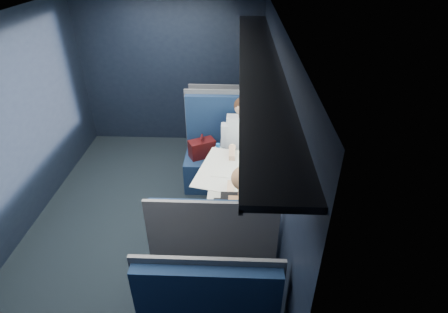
{
  "coord_description": "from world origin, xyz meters",
  "views": [
    {
      "loc": [
        1.02,
        -3.15,
        2.92
      ],
      "look_at": [
        0.9,
        0.0,
        0.95
      ],
      "focal_mm": 28.0,
      "sensor_mm": 36.0,
      "label": 1
    }
  ],
  "objects_px": {
    "laptop": "(252,166)",
    "seat_bay_far": "(215,255)",
    "table": "(236,179)",
    "man": "(242,143)",
    "seat_row_front": "(225,125)",
    "seat_bay_near": "(222,155)",
    "bottle_small": "(262,152)",
    "cup": "(256,155)",
    "woman": "(243,218)"
  },
  "relations": [
    {
      "from": "bottle_small",
      "to": "seat_bay_near",
      "type": "bearing_deg",
      "value": 130.83
    },
    {
      "from": "seat_bay_near",
      "to": "bottle_small",
      "type": "relative_size",
      "value": 5.79
    },
    {
      "from": "seat_bay_near",
      "to": "cup",
      "type": "xyz_separation_m",
      "value": [
        0.42,
        -0.55,
        0.36
      ]
    },
    {
      "from": "man",
      "to": "cup",
      "type": "distance_m",
      "value": 0.42
    },
    {
      "from": "seat_row_front",
      "to": "cup",
      "type": "distance_m",
      "value": 1.58
    },
    {
      "from": "seat_row_front",
      "to": "table",
      "type": "bearing_deg",
      "value": -84.2
    },
    {
      "from": "seat_bay_far",
      "to": "bottle_small",
      "type": "xyz_separation_m",
      "value": [
        0.48,
        1.18,
        0.42
      ]
    },
    {
      "from": "seat_bay_far",
      "to": "man",
      "type": "relative_size",
      "value": 0.95
    },
    {
      "from": "table",
      "to": "seat_bay_far",
      "type": "xyz_separation_m",
      "value": [
        -0.18,
        -0.87,
        -0.25
      ]
    },
    {
      "from": "table",
      "to": "woman",
      "type": "relative_size",
      "value": 0.76
    },
    {
      "from": "seat_row_front",
      "to": "man",
      "type": "height_order",
      "value": "man"
    },
    {
      "from": "man",
      "to": "bottle_small",
      "type": "relative_size",
      "value": 6.07
    },
    {
      "from": "seat_bay_far",
      "to": "man",
      "type": "height_order",
      "value": "man"
    },
    {
      "from": "seat_bay_near",
      "to": "seat_row_front",
      "type": "xyz_separation_m",
      "value": [
        0.01,
        0.93,
        -0.01
      ]
    },
    {
      "from": "table",
      "to": "laptop",
      "type": "distance_m",
      "value": 0.23
    },
    {
      "from": "bottle_small",
      "to": "table",
      "type": "bearing_deg",
      "value": -134.62
    },
    {
      "from": "cup",
      "to": "woman",
      "type": "bearing_deg",
      "value": -98.76
    },
    {
      "from": "seat_bay_near",
      "to": "table",
      "type": "bearing_deg",
      "value": -77.44
    },
    {
      "from": "table",
      "to": "seat_row_front",
      "type": "relative_size",
      "value": 0.86
    },
    {
      "from": "man",
      "to": "woman",
      "type": "relative_size",
      "value": 1.0
    },
    {
      "from": "bottle_small",
      "to": "cup",
      "type": "relative_size",
      "value": 2.63
    },
    {
      "from": "table",
      "to": "cup",
      "type": "bearing_deg",
      "value": 54.55
    },
    {
      "from": "seat_bay_near",
      "to": "laptop",
      "type": "height_order",
      "value": "seat_bay_near"
    },
    {
      "from": "laptop",
      "to": "seat_bay_far",
      "type": "bearing_deg",
      "value": -111.03
    },
    {
      "from": "cup",
      "to": "seat_bay_near",
      "type": "bearing_deg",
      "value": 127.12
    },
    {
      "from": "table",
      "to": "man",
      "type": "xyz_separation_m",
      "value": [
        0.07,
        0.7,
        0.06
      ]
    },
    {
      "from": "table",
      "to": "man",
      "type": "relative_size",
      "value": 0.76
    },
    {
      "from": "man",
      "to": "cup",
      "type": "relative_size",
      "value": 15.99
    },
    {
      "from": "seat_bay_near",
      "to": "laptop",
      "type": "bearing_deg",
      "value": -65.64
    },
    {
      "from": "seat_bay_near",
      "to": "bottle_small",
      "type": "distance_m",
      "value": 0.86
    },
    {
      "from": "seat_bay_far",
      "to": "woman",
      "type": "distance_m",
      "value": 0.43
    },
    {
      "from": "seat_bay_near",
      "to": "man",
      "type": "relative_size",
      "value": 0.95
    },
    {
      "from": "man",
      "to": "laptop",
      "type": "xyz_separation_m",
      "value": [
        0.11,
        -0.64,
        0.08
      ]
    },
    {
      "from": "woman",
      "to": "cup",
      "type": "bearing_deg",
      "value": 81.24
    },
    {
      "from": "seat_row_front",
      "to": "cup",
      "type": "xyz_separation_m",
      "value": [
        0.41,
        -1.48,
        0.37
      ]
    },
    {
      "from": "seat_bay_near",
      "to": "laptop",
      "type": "xyz_separation_m",
      "value": [
        0.37,
        -0.81,
        0.38
      ]
    },
    {
      "from": "table",
      "to": "seat_bay_near",
      "type": "xyz_separation_m",
      "value": [
        -0.19,
        0.87,
        -0.24
      ]
    },
    {
      "from": "table",
      "to": "man",
      "type": "bearing_deg",
      "value": 84.48
    },
    {
      "from": "laptop",
      "to": "cup",
      "type": "xyz_separation_m",
      "value": [
        0.05,
        0.26,
        -0.02
      ]
    },
    {
      "from": "laptop",
      "to": "cup",
      "type": "relative_size",
      "value": 4.17
    },
    {
      "from": "cup",
      "to": "table",
      "type": "bearing_deg",
      "value": -125.45
    },
    {
      "from": "seat_bay_near",
      "to": "woman",
      "type": "height_order",
      "value": "woman"
    },
    {
      "from": "seat_bay_near",
      "to": "seat_bay_far",
      "type": "xyz_separation_m",
      "value": [
        0.01,
        -1.75,
        -0.01
      ]
    },
    {
      "from": "table",
      "to": "seat_bay_far",
      "type": "distance_m",
      "value": 0.93
    },
    {
      "from": "table",
      "to": "cup",
      "type": "distance_m",
      "value": 0.41
    },
    {
      "from": "seat_bay_near",
      "to": "cup",
      "type": "distance_m",
      "value": 0.78
    },
    {
      "from": "table",
      "to": "seat_bay_near",
      "type": "height_order",
      "value": "seat_bay_near"
    },
    {
      "from": "table",
      "to": "cup",
      "type": "relative_size",
      "value": 12.09
    },
    {
      "from": "seat_bay_near",
      "to": "seat_bay_far",
      "type": "distance_m",
      "value": 1.75
    },
    {
      "from": "seat_bay_far",
      "to": "laptop",
      "type": "relative_size",
      "value": 3.66
    }
  ]
}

